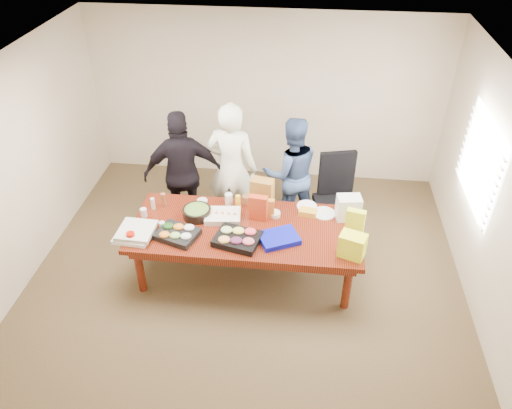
# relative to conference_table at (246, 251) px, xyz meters

# --- Properties ---
(floor) EXTENTS (5.50, 5.00, 0.02)m
(floor) POSITION_rel_conference_table_xyz_m (0.00, 0.00, -0.39)
(floor) COLOR #47301E
(floor) RESTS_ON ground
(ceiling) EXTENTS (5.50, 5.00, 0.02)m
(ceiling) POSITION_rel_conference_table_xyz_m (0.00, 0.00, 2.33)
(ceiling) COLOR white
(ceiling) RESTS_ON wall_back
(wall_back) EXTENTS (5.50, 0.04, 2.70)m
(wall_back) POSITION_rel_conference_table_xyz_m (0.00, 2.50, 0.98)
(wall_back) COLOR beige
(wall_back) RESTS_ON floor
(wall_front) EXTENTS (5.50, 0.04, 2.70)m
(wall_front) POSITION_rel_conference_table_xyz_m (0.00, -2.50, 0.98)
(wall_front) COLOR beige
(wall_front) RESTS_ON floor
(wall_left) EXTENTS (0.04, 5.00, 2.70)m
(wall_left) POSITION_rel_conference_table_xyz_m (-2.75, 0.00, 0.98)
(wall_left) COLOR beige
(wall_left) RESTS_ON floor
(wall_right) EXTENTS (0.04, 5.00, 2.70)m
(wall_right) POSITION_rel_conference_table_xyz_m (2.75, 0.00, 0.98)
(wall_right) COLOR beige
(wall_right) RESTS_ON floor
(window_panel) EXTENTS (0.03, 1.40, 1.10)m
(window_panel) POSITION_rel_conference_table_xyz_m (2.72, 0.60, 1.12)
(window_panel) COLOR white
(window_panel) RESTS_ON wall_right
(window_blinds) EXTENTS (0.04, 1.36, 1.00)m
(window_blinds) POSITION_rel_conference_table_xyz_m (2.68, 0.60, 1.12)
(window_blinds) COLOR beige
(window_blinds) RESTS_ON wall_right
(conference_table) EXTENTS (2.80, 1.20, 0.75)m
(conference_table) POSITION_rel_conference_table_xyz_m (0.00, 0.00, 0.00)
(conference_table) COLOR #4C1C0F
(conference_table) RESTS_ON floor
(office_chair) EXTENTS (0.73, 0.73, 1.18)m
(office_chair) POSITION_rel_conference_table_xyz_m (1.11, 0.90, 0.21)
(office_chair) COLOR black
(office_chair) RESTS_ON floor
(person_center) EXTENTS (0.75, 0.54, 1.93)m
(person_center) POSITION_rel_conference_table_xyz_m (-0.32, 0.98, 0.59)
(person_center) COLOR white
(person_center) RESTS_ON floor
(person_right) EXTENTS (0.95, 0.83, 1.66)m
(person_right) POSITION_rel_conference_table_xyz_m (0.48, 1.18, 0.46)
(person_right) COLOR #384F7C
(person_right) RESTS_ON floor
(person_left) EXTENTS (1.15, 0.71, 1.82)m
(person_left) POSITION_rel_conference_table_xyz_m (-0.97, 0.87, 0.54)
(person_left) COLOR black
(person_left) RESTS_ON floor
(veggie_tray) EXTENTS (0.56, 0.49, 0.07)m
(veggie_tray) POSITION_rel_conference_table_xyz_m (-0.79, -0.26, 0.41)
(veggie_tray) COLOR black
(veggie_tray) RESTS_ON conference_table
(fruit_tray) EXTENTS (0.59, 0.51, 0.08)m
(fruit_tray) POSITION_rel_conference_table_xyz_m (-0.06, -0.28, 0.41)
(fruit_tray) COLOR black
(fruit_tray) RESTS_ON conference_table
(sheet_cake) EXTENTS (0.47, 0.37, 0.08)m
(sheet_cake) POSITION_rel_conference_table_xyz_m (-0.31, 0.15, 0.41)
(sheet_cake) COLOR silver
(sheet_cake) RESTS_ON conference_table
(salad_bowl) EXTENTS (0.36, 0.36, 0.12)m
(salad_bowl) POSITION_rel_conference_table_xyz_m (-0.64, 0.15, 0.43)
(salad_bowl) COLOR black
(salad_bowl) RESTS_ON conference_table
(chip_bag_blue) EXTENTS (0.55, 0.49, 0.07)m
(chip_bag_blue) POSITION_rel_conference_table_xyz_m (0.42, -0.20, 0.41)
(chip_bag_blue) COLOR #0A0FAC
(chip_bag_blue) RESTS_ON conference_table
(chip_bag_red) EXTENTS (0.24, 0.12, 0.33)m
(chip_bag_red) POSITION_rel_conference_table_xyz_m (0.13, 0.19, 0.54)
(chip_bag_red) COLOR #B83617
(chip_bag_red) RESTS_ON conference_table
(chip_bag_yellow) EXTENTS (0.24, 0.14, 0.33)m
(chip_bag_yellow) POSITION_rel_conference_table_xyz_m (1.30, 0.04, 0.54)
(chip_bag_yellow) COLOR yellow
(chip_bag_yellow) RESTS_ON conference_table
(chip_bag_orange) EXTENTS (0.17, 0.08, 0.25)m
(chip_bag_orange) POSITION_rel_conference_table_xyz_m (0.24, 0.25, 0.50)
(chip_bag_orange) COLOR #C87827
(chip_bag_orange) RESTS_ON conference_table
(mayo_jar) EXTENTS (0.10, 0.10, 0.15)m
(mayo_jar) POSITION_rel_conference_table_xyz_m (-0.28, 0.47, 0.45)
(mayo_jar) COLOR silver
(mayo_jar) RESTS_ON conference_table
(mustard_bottle) EXTENTS (0.08, 0.08, 0.18)m
(mustard_bottle) POSITION_rel_conference_table_xyz_m (-0.15, 0.40, 0.47)
(mustard_bottle) COLOR yellow
(mustard_bottle) RESTS_ON conference_table
(dressing_bottle) EXTENTS (0.07, 0.07, 0.20)m
(dressing_bottle) POSITION_rel_conference_table_xyz_m (-1.10, 0.32, 0.47)
(dressing_bottle) COLOR brown
(dressing_bottle) RESTS_ON conference_table
(ranch_bottle) EXTENTS (0.06, 0.06, 0.16)m
(ranch_bottle) POSITION_rel_conference_table_xyz_m (-1.23, 0.25, 0.46)
(ranch_bottle) COLOR beige
(ranch_bottle) RESTS_ON conference_table
(banana_bunch) EXTENTS (0.24, 0.16, 0.07)m
(banana_bunch) POSITION_rel_conference_table_xyz_m (0.74, 0.35, 0.41)
(banana_bunch) COLOR gold
(banana_bunch) RESTS_ON conference_table
(bread_loaf) EXTENTS (0.30, 0.21, 0.11)m
(bread_loaf) POSITION_rel_conference_table_xyz_m (0.03, 0.49, 0.43)
(bread_loaf) COLOR #915A3B
(bread_loaf) RESTS_ON conference_table
(kraft_bag) EXTENTS (0.31, 0.21, 0.37)m
(kraft_bag) POSITION_rel_conference_table_xyz_m (0.15, 0.51, 0.56)
(kraft_bag) COLOR #9A6626
(kraft_bag) RESTS_ON conference_table
(red_cup) EXTENTS (0.12, 0.12, 0.13)m
(red_cup) POSITION_rel_conference_table_xyz_m (-1.30, -0.42, 0.44)
(red_cup) COLOR #B40B00
(red_cup) RESTS_ON conference_table
(clear_cup_a) EXTENTS (0.08, 0.08, 0.10)m
(clear_cup_a) POSITION_rel_conference_table_xyz_m (-1.00, -0.14, 0.43)
(clear_cup_a) COLOR silver
(clear_cup_a) RESTS_ON conference_table
(clear_cup_b) EXTENTS (0.09, 0.09, 0.11)m
(clear_cup_b) POSITION_rel_conference_table_xyz_m (-1.30, 0.08, 0.43)
(clear_cup_b) COLOR silver
(clear_cup_b) RESTS_ON conference_table
(pizza_box_lower) EXTENTS (0.45, 0.45, 0.05)m
(pizza_box_lower) POSITION_rel_conference_table_xyz_m (-1.30, -0.31, 0.40)
(pizza_box_lower) COLOR white
(pizza_box_lower) RESTS_ON conference_table
(pizza_box_upper) EXTENTS (0.43, 0.43, 0.05)m
(pizza_box_upper) POSITION_rel_conference_table_xyz_m (-1.27, -0.30, 0.45)
(pizza_box_upper) COLOR silver
(pizza_box_upper) RESTS_ON pizza_box_lower
(plate_a) EXTENTS (0.35, 0.35, 0.02)m
(plate_a) POSITION_rel_conference_table_xyz_m (0.95, 0.39, 0.38)
(plate_a) COLOR white
(plate_a) RESTS_ON conference_table
(plate_b) EXTENTS (0.29, 0.29, 0.02)m
(plate_b) POSITION_rel_conference_table_xyz_m (0.73, 0.52, 0.38)
(plate_b) COLOR white
(plate_b) RESTS_ON conference_table
(dip_bowl_a) EXTENTS (0.16, 0.16, 0.06)m
(dip_bowl_a) POSITION_rel_conference_table_xyz_m (0.33, 0.27, 0.40)
(dip_bowl_a) COLOR silver
(dip_bowl_a) RESTS_ON conference_table
(dip_bowl_b) EXTENTS (0.14, 0.14, 0.06)m
(dip_bowl_b) POSITION_rel_conference_table_xyz_m (-0.63, 0.43, 0.40)
(dip_bowl_b) COLOR beige
(dip_bowl_b) RESTS_ON conference_table
(grocery_bag_white) EXTENTS (0.32, 0.25, 0.31)m
(grocery_bag_white) POSITION_rel_conference_table_xyz_m (1.24, 0.33, 0.53)
(grocery_bag_white) COLOR white
(grocery_bag_white) RESTS_ON conference_table
(grocery_bag_yellow) EXTENTS (0.34, 0.28, 0.29)m
(grocery_bag_yellow) POSITION_rel_conference_table_xyz_m (1.25, -0.37, 0.52)
(grocery_bag_yellow) COLOR #ECF622
(grocery_bag_yellow) RESTS_ON conference_table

